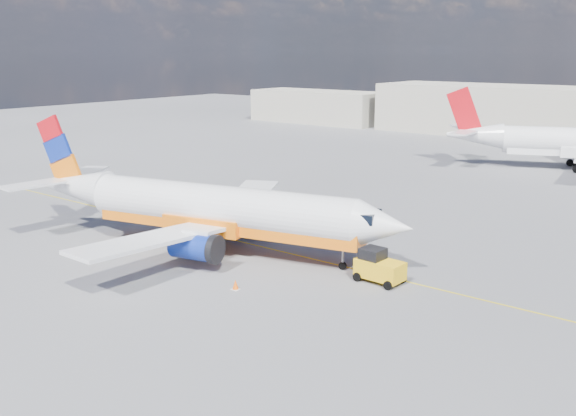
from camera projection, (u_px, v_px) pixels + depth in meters
The scene contains 6 objects.
ground at pixel (242, 259), 42.89m from camera, with size 240.00×240.00×0.00m, color #58585D.
taxi_line at pixel (271, 249), 45.18m from camera, with size 70.00×0.15×0.01m, color gold.
terminal_annex at pixel (318, 107), 124.15m from camera, with size 26.00×10.00×6.00m, color beige.
main_jet at pixel (209, 209), 44.19m from camera, with size 29.74×22.79×8.97m.
gse_tug at pixel (379, 267), 38.55m from camera, with size 2.94×1.91×2.03m.
traffic_cone at pixel (235, 285), 37.44m from camera, with size 0.43×0.43×0.60m.
Camera 1 is at (27.58, -30.24, 13.62)m, focal length 40.00 mm.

